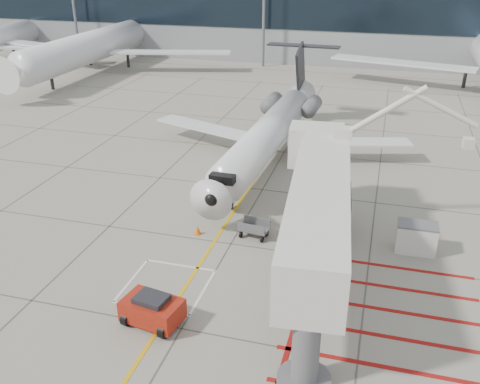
# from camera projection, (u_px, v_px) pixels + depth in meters

# --- Properties ---
(ground_plane) EXTENTS (260.00, 260.00, 0.00)m
(ground_plane) POSITION_uv_depth(u_px,v_px,m) (209.00, 281.00, 28.15)
(ground_plane) COLOR gray
(ground_plane) RESTS_ON ground
(regional_jet) EXTENTS (24.20, 29.90, 7.57)m
(regional_jet) POSITION_uv_depth(u_px,v_px,m) (260.00, 125.00, 40.08)
(regional_jet) COLOR silver
(regional_jet) RESTS_ON ground_plane
(jet_bridge) EXTENTS (10.77, 19.85, 7.64)m
(jet_bridge) POSITION_uv_depth(u_px,v_px,m) (318.00, 224.00, 25.86)
(jet_bridge) COLOR silver
(jet_bridge) RESTS_ON ground_plane
(pushback_tug) EXTENTS (2.96, 2.14, 1.58)m
(pushback_tug) POSITION_uv_depth(u_px,v_px,m) (152.00, 309.00, 24.73)
(pushback_tug) COLOR #9F1E0F
(pushback_tug) RESTS_ON ground_plane
(baggage_cart) EXTENTS (1.89, 1.35, 1.10)m
(baggage_cart) POSITION_uv_depth(u_px,v_px,m) (254.00, 229.00, 32.21)
(baggage_cart) COLOR #4E4F53
(baggage_cart) RESTS_ON ground_plane
(ground_power_unit) EXTENTS (2.23, 1.31, 1.76)m
(ground_power_unit) POSITION_uv_depth(u_px,v_px,m) (416.00, 238.00, 30.55)
(ground_power_unit) COLOR silver
(ground_power_unit) RESTS_ON ground_plane
(cone_nose) EXTENTS (0.41, 0.41, 0.56)m
(cone_nose) POSITION_uv_depth(u_px,v_px,m) (198.00, 230.00, 32.61)
(cone_nose) COLOR #E5590C
(cone_nose) RESTS_ON ground_plane
(cone_side) EXTENTS (0.41, 0.41, 0.57)m
(cone_side) POSITION_uv_depth(u_px,v_px,m) (264.00, 228.00, 32.84)
(cone_side) COLOR #F5590C
(cone_side) RESTS_ON ground_plane
(terminal_building) EXTENTS (180.00, 28.00, 14.00)m
(terminal_building) POSITION_uv_depth(u_px,v_px,m) (411.00, 8.00, 83.88)
(terminal_building) COLOR gray
(terminal_building) RESTS_ON ground_plane
(terminal_glass_band) EXTENTS (180.00, 0.10, 6.00)m
(terminal_glass_band) POSITION_uv_depth(u_px,v_px,m) (413.00, 11.00, 71.19)
(terminal_glass_band) COLOR black
(terminal_glass_band) RESTS_ON ground_plane
(bg_aircraft_b) EXTENTS (36.77, 40.85, 12.26)m
(bg_aircraft_b) POSITION_uv_depth(u_px,v_px,m) (98.00, 24.00, 73.46)
(bg_aircraft_b) COLOR silver
(bg_aircraft_b) RESTS_ON ground_plane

